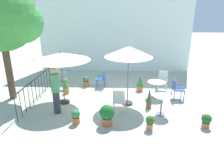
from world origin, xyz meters
name	(u,v)px	position (x,y,z in m)	size (l,w,h in m)	color
ground_plane	(112,98)	(0.00, 0.00, 0.00)	(60.00, 60.00, 0.00)	#B0B5A2
villa_facade	(115,28)	(0.00, 4.55, 2.70)	(9.37, 0.30, 5.41)	white
terrace_railing	(40,82)	(-3.20, 0.00, 0.68)	(0.03, 4.97, 1.01)	black
shade_tree	(1,14)	(-4.36, -0.17, 3.55)	(3.03, 2.88, 4.98)	brown
patio_umbrella_0	(129,52)	(0.66, -0.65, 2.17)	(1.87, 1.87, 2.46)	#2D2D2D
patio_umbrella_1	(61,57)	(-2.00, -0.61, 1.97)	(2.32, 2.32, 2.20)	#2D2D2D
cafe_table_0	(156,86)	(1.95, 0.13, 0.51)	(0.79, 0.79, 0.73)	silver
cafe_table_1	(162,102)	(1.87, -1.54, 0.53)	(0.67, 0.67, 0.76)	white
patio_chair_0	(60,72)	(-2.94, 2.17, 0.55)	(0.64, 0.65, 0.95)	silver
patio_chair_1	(119,100)	(0.30, -1.37, 0.51)	(0.51, 0.52, 0.91)	silver
patio_chair_2	(163,80)	(2.41, 1.03, 0.52)	(0.56, 0.57, 0.94)	silver
patio_chair_3	(102,78)	(-0.55, 1.30, 0.52)	(0.44, 0.47, 0.87)	#285097
patio_chair_4	(177,88)	(2.81, -0.02, 0.53)	(0.47, 0.51, 0.90)	#335093
potted_plant_0	(140,83)	(1.30, 0.87, 0.39)	(0.38, 0.38, 0.71)	#C36A4C
potted_plant_1	(107,114)	(-0.09, -2.37, 0.42)	(0.51, 0.51, 0.74)	#B15A3E
potted_plant_2	(206,120)	(3.20, -2.40, 0.26)	(0.32, 0.32, 0.48)	#C96C45
potted_plant_3	(66,88)	(-2.16, 0.39, 0.30)	(0.26, 0.26, 0.64)	#CD6D41
potted_plant_4	(86,81)	(-1.39, 1.41, 0.28)	(0.30, 0.30, 0.54)	#B35C39
potted_plant_5	(149,98)	(1.50, -1.00, 0.42)	(0.24, 0.24, 0.81)	brown
potted_plant_6	(65,83)	(-2.36, 0.94, 0.35)	(0.32, 0.32, 0.58)	#9A4538
potted_plant_7	(76,116)	(-1.16, -2.31, 0.28)	(0.30, 0.30, 0.52)	#B8602F
potted_plant_8	(150,122)	(1.32, -2.59, 0.28)	(0.29, 0.29, 0.49)	#CE7448
standing_person	(56,90)	(-2.03, -1.52, 0.92)	(0.43, 0.43, 1.77)	#33333D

